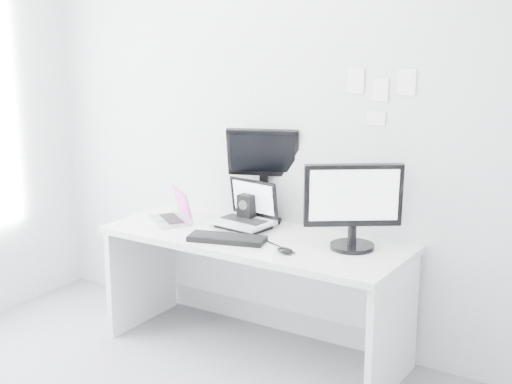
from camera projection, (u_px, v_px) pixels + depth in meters
back_wall at (286, 122)px, 4.47m from camera, size 3.60×0.00×3.60m
desk at (255, 295)px, 4.42m from camera, size 1.80×0.70×0.73m
macbook at (169, 205)px, 4.59m from camera, size 0.36×0.34×0.22m
speaker at (247, 209)px, 4.55m from camera, size 0.12×0.12×0.19m
dell_laptop at (242, 205)px, 4.45m from camera, size 0.38×0.31×0.29m
rear_monitor at (264, 173)px, 4.58m from camera, size 0.47×0.31×0.60m
samsung_monitor at (353, 205)px, 4.05m from camera, size 0.58×0.51×0.49m
keyboard at (227, 239)px, 4.24m from camera, size 0.47×0.27×0.03m
mouse at (285, 251)px, 4.02m from camera, size 0.11×0.08×0.03m
wall_note_0 at (356, 81)px, 4.17m from camera, size 0.10×0.00×0.14m
wall_note_1 at (381, 90)px, 4.10m from camera, size 0.09×0.00×0.13m
wall_note_2 at (407, 82)px, 4.01m from camera, size 0.10×0.00×0.14m
wall_note_3 at (376, 118)px, 4.15m from camera, size 0.11×0.00×0.08m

